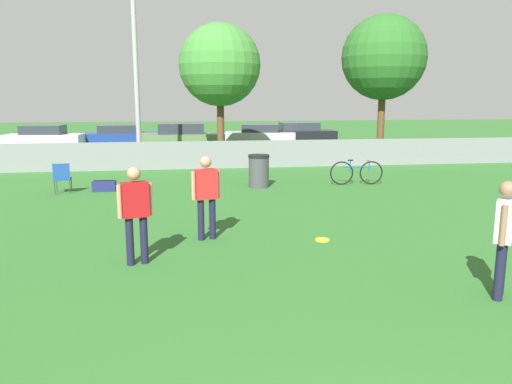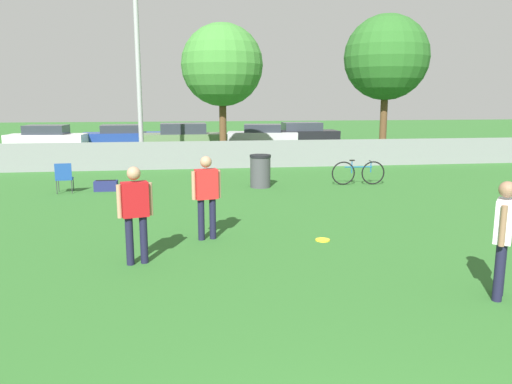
{
  "view_description": "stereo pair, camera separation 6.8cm",
  "coord_description": "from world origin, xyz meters",
  "px_view_note": "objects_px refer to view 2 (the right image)",
  "views": [
    {
      "loc": [
        -1.21,
        -1.77,
        2.76
      ],
      "look_at": [
        0.13,
        7.22,
        1.05
      ],
      "focal_mm": 35.0,
      "sensor_mm": 36.0,
      "label": 1
    },
    {
      "loc": [
        -1.14,
        -1.78,
        2.76
      ],
      "look_at": [
        0.13,
        7.22,
        1.05
      ],
      "focal_mm": 35.0,
      "sensor_mm": 36.0,
      "label": 2
    }
  ],
  "objects_px": {
    "gear_bag_sideline": "(106,186)",
    "player_defender_red": "(135,208)",
    "light_pole": "(138,50)",
    "tree_near_pole": "(222,65)",
    "frisbee_disc": "(323,240)",
    "tree_far_right": "(386,58)",
    "parked_car_blue": "(122,136)",
    "player_thrower_red": "(206,191)",
    "parked_car_silver": "(262,135)",
    "trash_bin": "(260,171)",
    "player_receiver_white": "(504,231)",
    "parked_car_olive": "(183,137)",
    "parked_car_dark": "(302,134)",
    "parked_car_white": "(47,138)",
    "folding_chair_sideline": "(64,176)",
    "bicycle_sideline": "(358,173)"
  },
  "relations": [
    {
      "from": "tree_near_pole",
      "to": "tree_far_right",
      "type": "relative_size",
      "value": 0.93
    },
    {
      "from": "trash_bin",
      "to": "parked_car_white",
      "type": "distance_m",
      "value": 16.36
    },
    {
      "from": "frisbee_disc",
      "to": "player_defender_red",
      "type": "bearing_deg",
      "value": -165.21
    },
    {
      "from": "folding_chair_sideline",
      "to": "gear_bag_sideline",
      "type": "bearing_deg",
      "value": -174.98
    },
    {
      "from": "frisbee_disc",
      "to": "parked_car_white",
      "type": "bearing_deg",
      "value": 117.68
    },
    {
      "from": "parked_car_dark",
      "to": "parked_car_olive",
      "type": "bearing_deg",
      "value": -159.9
    },
    {
      "from": "player_thrower_red",
      "to": "trash_bin",
      "type": "distance_m",
      "value": 6.03
    },
    {
      "from": "tree_far_right",
      "to": "parked_car_olive",
      "type": "bearing_deg",
      "value": 150.84
    },
    {
      "from": "parked_car_blue",
      "to": "parked_car_white",
      "type": "bearing_deg",
      "value": -161.58
    },
    {
      "from": "player_receiver_white",
      "to": "trash_bin",
      "type": "xyz_separation_m",
      "value": [
        -1.99,
        9.25,
        -0.45
      ]
    },
    {
      "from": "parked_car_white",
      "to": "parked_car_blue",
      "type": "xyz_separation_m",
      "value": [
        3.81,
        1.55,
        -0.04
      ]
    },
    {
      "from": "player_defender_red",
      "to": "parked_car_olive",
      "type": "relative_size",
      "value": 0.36
    },
    {
      "from": "light_pole",
      "to": "parked_car_silver",
      "type": "xyz_separation_m",
      "value": [
        6.37,
        7.52,
        -4.07
      ]
    },
    {
      "from": "player_receiver_white",
      "to": "bicycle_sideline",
      "type": "height_order",
      "value": "player_receiver_white"
    },
    {
      "from": "tree_far_right",
      "to": "parked_car_olive",
      "type": "distance_m",
      "value": 11.09
    },
    {
      "from": "parked_car_blue",
      "to": "parked_car_dark",
      "type": "bearing_deg",
      "value": -5.46
    },
    {
      "from": "folding_chair_sideline",
      "to": "parked_car_silver",
      "type": "distance_m",
      "value": 16.22
    },
    {
      "from": "parked_car_silver",
      "to": "parked_car_dark",
      "type": "xyz_separation_m",
      "value": [
        2.48,
        0.48,
        0.02
      ]
    },
    {
      "from": "parked_car_blue",
      "to": "bicycle_sideline",
      "type": "bearing_deg",
      "value": -61.76
    },
    {
      "from": "tree_near_pole",
      "to": "trash_bin",
      "type": "relative_size",
      "value": 5.86
    },
    {
      "from": "folding_chair_sideline",
      "to": "parked_car_blue",
      "type": "distance_m",
      "value": 14.85
    },
    {
      "from": "frisbee_disc",
      "to": "folding_chair_sideline",
      "type": "height_order",
      "value": "folding_chair_sideline"
    },
    {
      "from": "parked_car_silver",
      "to": "tree_far_right",
      "type": "bearing_deg",
      "value": -49.93
    },
    {
      "from": "parked_car_blue",
      "to": "parked_car_dark",
      "type": "relative_size",
      "value": 1.06
    },
    {
      "from": "parked_car_dark",
      "to": "parked_car_blue",
      "type": "bearing_deg",
      "value": 177.69
    },
    {
      "from": "player_defender_red",
      "to": "parked_car_dark",
      "type": "bearing_deg",
      "value": 54.58
    },
    {
      "from": "light_pole",
      "to": "parked_car_white",
      "type": "bearing_deg",
      "value": 129.67
    },
    {
      "from": "gear_bag_sideline",
      "to": "player_defender_red",
      "type": "bearing_deg",
      "value": -77.5
    },
    {
      "from": "player_thrower_red",
      "to": "parked_car_silver",
      "type": "relative_size",
      "value": 0.39
    },
    {
      "from": "player_thrower_red",
      "to": "trash_bin",
      "type": "xyz_separation_m",
      "value": [
        1.92,
        5.7,
        -0.45
      ]
    },
    {
      "from": "player_defender_red",
      "to": "trash_bin",
      "type": "xyz_separation_m",
      "value": [
        3.15,
        7.04,
        -0.45
      ]
    },
    {
      "from": "parked_car_olive",
      "to": "parked_car_silver",
      "type": "distance_m",
      "value": 5.12
    },
    {
      "from": "parked_car_dark",
      "to": "player_defender_red",
      "type": "bearing_deg",
      "value": -110.77
    },
    {
      "from": "light_pole",
      "to": "tree_near_pole",
      "type": "height_order",
      "value": "light_pole"
    },
    {
      "from": "player_thrower_red",
      "to": "player_receiver_white",
      "type": "xyz_separation_m",
      "value": [
        3.91,
        -3.55,
        0.0
      ]
    },
    {
      "from": "player_receiver_white",
      "to": "parked_car_dark",
      "type": "distance_m",
      "value": 23.77
    },
    {
      "from": "light_pole",
      "to": "parked_car_dark",
      "type": "xyz_separation_m",
      "value": [
        8.85,
        7.99,
        -4.05
      ]
    },
    {
      "from": "parked_car_white",
      "to": "parked_car_olive",
      "type": "bearing_deg",
      "value": -7.18
    },
    {
      "from": "light_pole",
      "to": "parked_car_olive",
      "type": "height_order",
      "value": "light_pole"
    },
    {
      "from": "player_defender_red",
      "to": "parked_car_white",
      "type": "bearing_deg",
      "value": 92.85
    },
    {
      "from": "parked_car_blue",
      "to": "parked_car_olive",
      "type": "height_order",
      "value": "parked_car_olive"
    },
    {
      "from": "tree_far_right",
      "to": "player_thrower_red",
      "type": "distance_m",
      "value": 15.43
    },
    {
      "from": "player_thrower_red",
      "to": "folding_chair_sideline",
      "type": "relative_size",
      "value": 1.85
    },
    {
      "from": "tree_near_pole",
      "to": "parked_car_olive",
      "type": "bearing_deg",
      "value": 112.25
    },
    {
      "from": "parked_car_white",
      "to": "parked_car_dark",
      "type": "xyz_separation_m",
      "value": [
        14.45,
        1.24,
        -0.0
      ]
    },
    {
      "from": "tree_far_right",
      "to": "parked_car_blue",
      "type": "height_order",
      "value": "tree_far_right"
    },
    {
      "from": "trash_bin",
      "to": "tree_near_pole",
      "type": "bearing_deg",
      "value": 94.82
    },
    {
      "from": "parked_car_blue",
      "to": "frisbee_disc",
      "type": "bearing_deg",
      "value": -76.98
    },
    {
      "from": "light_pole",
      "to": "tree_far_right",
      "type": "height_order",
      "value": "light_pole"
    },
    {
      "from": "player_receiver_white",
      "to": "gear_bag_sideline",
      "type": "xyz_separation_m",
      "value": [
        -6.71,
        9.3,
        -0.82
      ]
    }
  ]
}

